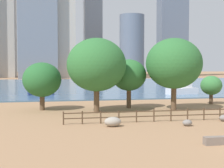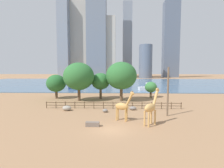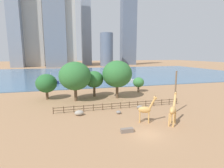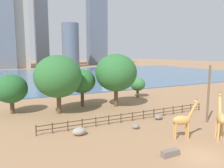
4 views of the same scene
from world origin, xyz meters
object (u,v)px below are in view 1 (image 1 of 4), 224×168
at_px(boulder_by_pole, 113,122).
at_px(tree_right_tall, 96,65).
at_px(tree_left_large, 211,86).
at_px(tree_left_small, 129,75).
at_px(tree_center_broad, 174,64).
at_px(feeding_trough, 216,141).
at_px(boat_sailboat, 183,90).
at_px(tree_right_small, 42,80).
at_px(boat_ferry, 41,91).
at_px(boulder_small, 187,123).

height_order(boulder_by_pole, tree_right_tall, tree_right_tall).
distance_m(tree_left_large, tree_right_tall, 19.35).
height_order(tree_right_tall, tree_left_small, tree_right_tall).
bearing_deg(tree_left_small, tree_center_broad, -29.87).
xyz_separation_m(boulder_by_pole, tree_left_large, (18.26, 15.88, 2.32)).
height_order(tree_left_large, tree_right_tall, tree_right_tall).
distance_m(feeding_trough, tree_left_large, 27.65).
relative_size(tree_right_tall, boat_sailboat, 1.43).
xyz_separation_m(tree_right_tall, tree_left_small, (4.91, 3.18, -1.41)).
bearing_deg(boulder_by_pole, feeding_trough, -55.76).
xyz_separation_m(boulder_by_pole, feeding_trough, (5.97, -8.77, -0.16)).
bearing_deg(tree_right_small, boat_ferry, 90.78).
height_order(tree_left_small, boat_ferry, tree_left_small).
height_order(tree_center_broad, boat_ferry, tree_center_broad).
xyz_separation_m(tree_left_large, boat_sailboat, (1.76, 14.98, -1.66)).
bearing_deg(boulder_small, boulder_by_pole, 171.60).
xyz_separation_m(boulder_by_pole, tree_right_tall, (-0.01, 10.29, 5.42)).
relative_size(boulder_by_pole, tree_left_small, 0.24).
xyz_separation_m(tree_left_small, tree_right_small, (-11.57, 0.00, -0.52)).
distance_m(boulder_small, boat_ferry, 38.79).
bearing_deg(tree_right_tall, boat_ferry, 105.65).
xyz_separation_m(boulder_by_pole, boat_ferry, (-6.96, 35.10, 0.47)).
relative_size(boulder_small, tree_right_tall, 0.10).
xyz_separation_m(feeding_trough, tree_left_small, (-1.07, 22.25, 4.17)).
xyz_separation_m(boulder_by_pole, tree_center_broad, (10.18, 10.44, 5.59)).
distance_m(boulder_small, tree_left_small, 15.26).
distance_m(boulder_small, boat_sailboat, 34.43).
bearing_deg(tree_left_large, tree_right_tall, -163.00).
height_order(tree_center_broad, tree_left_small, tree_center_broad).
distance_m(boulder_by_pole, tree_right_tall, 11.63).
distance_m(feeding_trough, boat_sailboat, 42.06).
distance_m(tree_center_broad, tree_left_small, 6.28).
xyz_separation_m(feeding_trough, tree_right_small, (-12.63, 22.25, 3.64)).
height_order(boulder_by_pole, boat_sailboat, boat_sailboat).
bearing_deg(feeding_trough, tree_left_small, 92.74).
height_order(boulder_by_pole, tree_center_broad, tree_center_broad).
bearing_deg(tree_right_tall, feeding_trough, -72.59).
xyz_separation_m(boulder_small, boat_sailboat, (12.92, 31.91, 0.81)).
xyz_separation_m(tree_right_small, boat_ferry, (-0.29, 21.62, -3.02)).
bearing_deg(feeding_trough, tree_right_small, 119.59).
bearing_deg(feeding_trough, tree_center_broad, 77.65).
bearing_deg(boulder_small, boat_sailboat, 67.96).
bearing_deg(boat_ferry, boat_sailboat, 161.17).
height_order(boulder_small, tree_right_small, tree_right_small).
relative_size(tree_left_large, tree_right_small, 0.69).
height_order(feeding_trough, tree_center_broad, tree_center_broad).
bearing_deg(boulder_by_pole, tree_right_small, 116.31).
distance_m(tree_center_broad, boat_sailboat, 23.19).
xyz_separation_m(boat_ferry, boat_sailboat, (26.97, -4.24, 0.19)).
xyz_separation_m(boulder_small, tree_right_tall, (-7.10, 11.34, 5.57)).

